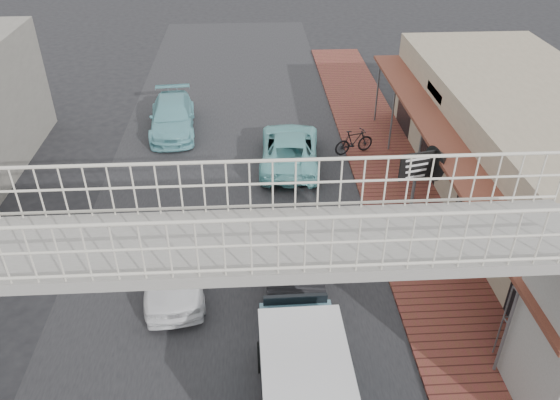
{
  "coord_description": "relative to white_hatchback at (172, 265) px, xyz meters",
  "views": [
    {
      "loc": [
        0.94,
        -11.93,
        11.25
      ],
      "look_at": [
        1.77,
        2.57,
        1.8
      ],
      "focal_mm": 35.0,
      "sensor_mm": 36.0,
      "label": 1
    }
  ],
  "objects": [
    {
      "name": "sidewalk",
      "position": [
        8.06,
        2.17,
        -0.68
      ],
      "size": [
        3.0,
        40.0,
        0.1
      ],
      "primitive_type": "cube",
      "color": "brown",
      "rests_on": "ground"
    },
    {
      "name": "footbridge",
      "position": [
        1.56,
        -4.83,
        2.45
      ],
      "size": [
        16.4,
        2.4,
        6.34
      ],
      "color": "gray",
      "rests_on": "ground"
    },
    {
      "name": "motorcycle_near",
      "position": [
        8.12,
        1.79,
        -0.16
      ],
      "size": [
        1.85,
        0.83,
        0.94
      ],
      "primitive_type": "imported",
      "rotation": [
        0.0,
        0.0,
        1.69
      ],
      "color": "black",
      "rests_on": "sidewalk"
    },
    {
      "name": "arrow_sign",
      "position": [
        8.5,
        2.24,
        1.96
      ],
      "size": [
        1.93,
        1.27,
        3.2
      ],
      "rotation": [
        0.0,
        0.0,
        0.24
      ],
      "color": "#59595B",
      "rests_on": "sidewalk"
    },
    {
      "name": "motorcycle_far",
      "position": [
        6.86,
        7.91,
        -0.09
      ],
      "size": [
        1.87,
        1.07,
        1.09
      ],
      "primitive_type": "imported",
      "rotation": [
        0.0,
        0.0,
        1.9
      ],
      "color": "black",
      "rests_on": "sidewalk"
    },
    {
      "name": "angkot_van",
      "position": [
        3.5,
        -4.94,
        0.62
      ],
      "size": [
        2.07,
        4.38,
        2.13
      ],
      "rotation": [
        0.0,
        0.0,
        0.02
      ],
      "color": "black",
      "rests_on": "ground"
    },
    {
      "name": "dark_sedan",
      "position": [
        3.6,
        0.03,
        0.04
      ],
      "size": [
        1.64,
        4.7,
        1.55
      ],
      "primitive_type": "imported",
      "rotation": [
        0.0,
        0.0,
        0.0
      ],
      "color": "black",
      "rests_on": "ground"
    },
    {
      "name": "white_hatchback",
      "position": [
        0.0,
        0.0,
        0.0
      ],
      "size": [
        2.27,
        4.47,
        1.46
      ],
      "primitive_type": "imported",
      "rotation": [
        0.0,
        0.0,
        0.13
      ],
      "color": "white",
      "rests_on": "ground"
    },
    {
      "name": "shophouse_row",
      "position": [
        12.53,
        3.17,
        1.28
      ],
      "size": [
        7.2,
        18.0,
        4.0
      ],
      "color": "gray",
      "rests_on": "ground"
    },
    {
      "name": "street_clock",
      "position": [
        8.94,
        -3.54,
        1.92
      ],
      "size": [
        0.77,
        0.64,
        3.07
      ],
      "rotation": [
        0.0,
        0.0,
        0.09
      ],
      "color": "#59595B",
      "rests_on": "sidewalk"
    },
    {
      "name": "ground",
      "position": [
        1.56,
        -0.83,
        -0.73
      ],
      "size": [
        120.0,
        120.0,
        0.0
      ],
      "primitive_type": "plane",
      "color": "black",
      "rests_on": "ground"
    },
    {
      "name": "road_strip",
      "position": [
        1.56,
        -0.83,
        -0.72
      ],
      "size": [
        10.0,
        60.0,
        0.01
      ],
      "primitive_type": "cube",
      "color": "black",
      "rests_on": "ground"
    },
    {
      "name": "angkot_curb",
      "position": [
        4.06,
        7.34,
        -0.02
      ],
      "size": [
        2.73,
        5.25,
        1.41
      ],
      "primitive_type": "imported",
      "rotation": [
        0.0,
        0.0,
        3.06
      ],
      "color": "#6BB8BA",
      "rests_on": "ground"
    },
    {
      "name": "angkot_far",
      "position": [
        -1.16,
        10.79,
        -0.02
      ],
      "size": [
        2.35,
        5.01,
        1.41
      ],
      "primitive_type": "imported",
      "rotation": [
        0.0,
        0.0,
        0.08
      ],
      "color": "#6CB3BC",
      "rests_on": "ground"
    }
  ]
}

